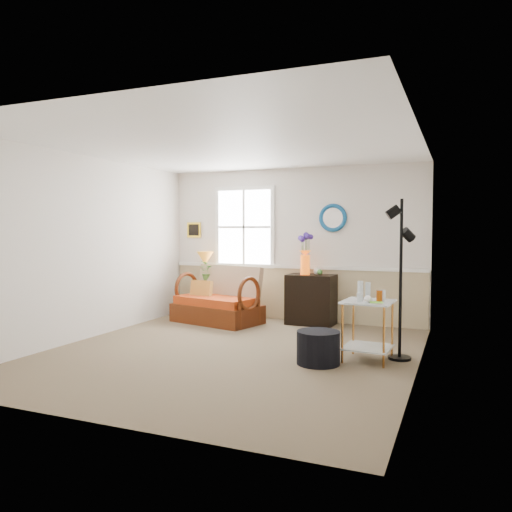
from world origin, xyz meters
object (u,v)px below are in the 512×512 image
at_px(loveseat, 217,295).
at_px(ottoman, 318,348).
at_px(floor_lamp, 401,280).
at_px(side_table, 368,331).
at_px(cabinet, 311,299).
at_px(lamp_stand, 205,299).

height_order(loveseat, ottoman, loveseat).
bearing_deg(ottoman, floor_lamp, 34.57).
xyz_separation_m(side_table, ottoman, (-0.50, -0.37, -0.17)).
distance_m(cabinet, ottoman, 2.47).
xyz_separation_m(lamp_stand, floor_lamp, (3.60, -1.82, 0.66)).
height_order(cabinet, side_table, cabinet).
relative_size(loveseat, lamp_stand, 2.37).
height_order(side_table, floor_lamp, floor_lamp).
bearing_deg(cabinet, ottoman, -70.69).
distance_m(floor_lamp, ottoman, 1.28).
bearing_deg(side_table, lamp_stand, 148.04).
height_order(loveseat, cabinet, loveseat).
xyz_separation_m(cabinet, side_table, (1.26, -1.97, -0.05)).
relative_size(lamp_stand, floor_lamp, 0.32).
height_order(lamp_stand, side_table, side_table).
bearing_deg(lamp_stand, cabinet, -1.91).
distance_m(lamp_stand, side_table, 3.84).
bearing_deg(loveseat, side_table, -14.71).
xyz_separation_m(cabinet, floor_lamp, (1.61, -1.75, 0.55)).
height_order(loveseat, side_table, loveseat).
height_order(side_table, ottoman, side_table).
distance_m(side_table, floor_lamp, 0.73).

